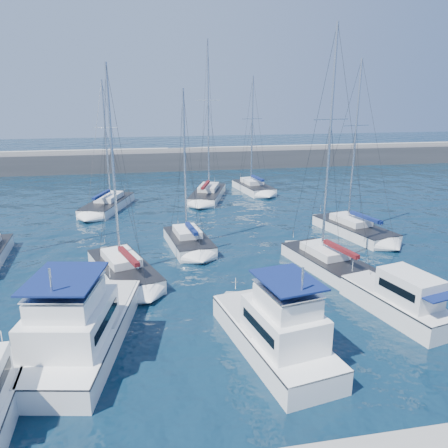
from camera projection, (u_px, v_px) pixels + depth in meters
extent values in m
plane|color=black|center=(222.00, 321.00, 24.26)|extent=(220.00, 220.00, 0.00)
cube|color=#424244|center=(166.00, 163.00, 72.94)|extent=(160.00, 6.00, 4.00)
cube|color=gray|center=(166.00, 150.00, 72.31)|extent=(160.00, 1.20, 0.50)
cube|color=white|center=(83.00, 337.00, 21.91)|extent=(5.76, 10.78, 1.60)
cube|color=#262628|center=(81.00, 324.00, 21.70)|extent=(5.83, 10.80, 0.08)
cube|color=white|center=(71.00, 321.00, 20.26)|extent=(4.15, 5.28, 1.60)
cube|color=black|center=(71.00, 319.00, 20.23)|extent=(4.03, 4.36, 0.45)
cube|color=white|center=(67.00, 299.00, 19.71)|extent=(3.23, 3.76, 0.90)
cube|color=#0D1C51|center=(64.00, 278.00, 19.42)|extent=(3.64, 4.29, 0.08)
cube|color=white|center=(272.00, 342.00, 21.47)|extent=(4.59, 9.01, 1.60)
cube|color=#262628|center=(273.00, 329.00, 21.25)|extent=(4.65, 9.02, 0.08)
cube|color=white|center=(284.00, 323.00, 20.07)|extent=(3.29, 4.39, 1.60)
cube|color=black|center=(284.00, 322.00, 20.05)|extent=(3.20, 3.62, 0.45)
cube|color=white|center=(287.00, 300.00, 19.53)|extent=(2.56, 3.12, 0.90)
cube|color=#0D1C51|center=(288.00, 280.00, 19.25)|extent=(2.89, 3.56, 0.08)
cube|color=silver|center=(395.00, 308.00, 24.92)|extent=(3.86, 7.24, 1.60)
cube|color=#262628|center=(396.00, 296.00, 24.70)|extent=(3.90, 7.25, 0.08)
cube|color=silver|center=(410.00, 288.00, 23.72)|extent=(2.65, 3.56, 1.60)
cube|color=black|center=(410.00, 286.00, 23.70)|extent=(2.54, 2.95, 0.45)
cube|color=#0D1C51|center=(429.00, 292.00, 22.54)|extent=(2.29, 2.47, 0.07)
cube|color=white|center=(124.00, 273.00, 30.03)|extent=(5.46, 8.54, 1.30)
cube|color=#262628|center=(123.00, 264.00, 29.85)|extent=(5.51, 8.56, 0.06)
cube|color=white|center=(121.00, 258.00, 30.17)|extent=(2.99, 3.94, 0.55)
cylinder|color=silver|center=(113.00, 164.00, 28.56)|extent=(0.18, 0.18, 12.56)
cylinder|color=silver|center=(128.00, 258.00, 28.60)|extent=(1.42, 3.82, 0.12)
cube|color=#551114|center=(128.00, 256.00, 28.47)|extent=(1.51, 3.51, 0.28)
cube|color=white|center=(189.00, 244.00, 35.73)|extent=(3.75, 6.95, 1.30)
cube|color=#262628|center=(188.00, 237.00, 35.55)|extent=(3.81, 6.96, 0.06)
cube|color=white|center=(187.00, 232.00, 35.83)|extent=(2.25, 3.12, 0.55)
cylinder|color=silver|center=(185.00, 161.00, 34.41)|extent=(0.18, 0.18, 11.08)
cylinder|color=silver|center=(191.00, 230.00, 34.39)|extent=(0.56, 3.30, 0.12)
cube|color=#0D1C51|center=(191.00, 229.00, 34.26)|extent=(0.74, 3.00, 0.28)
cube|color=silver|center=(328.00, 265.00, 31.38)|extent=(4.77, 8.31, 1.30)
cube|color=#262628|center=(328.00, 257.00, 31.20)|extent=(4.83, 8.32, 0.06)
cube|color=silver|center=(325.00, 250.00, 31.54)|extent=(2.73, 3.78, 0.55)
cylinder|color=silver|center=(330.00, 142.00, 29.57)|extent=(0.18, 0.18, 15.05)
cylinder|color=silver|center=(340.00, 251.00, 29.92)|extent=(0.99, 3.83, 0.12)
cube|color=#551114|center=(341.00, 249.00, 29.79)|extent=(1.13, 3.51, 0.28)
cube|color=silver|center=(354.00, 231.00, 39.02)|extent=(4.91, 8.77, 1.30)
cube|color=#262628|center=(354.00, 225.00, 38.84)|extent=(4.96, 8.79, 0.06)
cube|color=silver|center=(351.00, 220.00, 39.20)|extent=(2.77, 3.99, 0.55)
cylinder|color=silver|center=(355.00, 141.00, 37.48)|extent=(0.18, 0.18, 13.47)
cylinder|color=silver|center=(365.00, 219.00, 37.51)|extent=(1.11, 4.06, 0.12)
cube|color=#0D1C51|center=(366.00, 217.00, 37.38)|extent=(1.24, 3.71, 0.28)
cube|color=white|center=(108.00, 206.00, 47.61)|extent=(5.64, 9.51, 1.30)
cube|color=#262628|center=(107.00, 201.00, 47.43)|extent=(5.69, 9.53, 0.06)
cube|color=white|center=(109.00, 197.00, 47.88)|extent=(3.07, 4.36, 0.55)
cylinder|color=silver|center=(106.00, 139.00, 46.41)|extent=(0.18, 0.18, 12.05)
cylinder|color=silver|center=(102.00, 196.00, 45.90)|extent=(1.51, 4.33, 0.12)
cube|color=#0D1C51|center=(101.00, 195.00, 45.76)|extent=(1.59, 3.97, 0.28)
cube|color=silver|center=(208.00, 196.00, 52.50)|extent=(5.80, 9.68, 1.30)
cube|color=#262628|center=(208.00, 191.00, 52.31)|extent=(5.86, 9.70, 0.06)
cube|color=silver|center=(208.00, 187.00, 52.77)|extent=(3.16, 4.44, 0.55)
cylinder|color=silver|center=(208.00, 115.00, 50.66)|extent=(0.18, 0.18, 16.54)
cylinder|color=silver|center=(206.00, 186.00, 50.76)|extent=(1.54, 4.40, 0.12)
cube|color=#551114|center=(205.00, 185.00, 50.62)|extent=(1.62, 4.03, 0.28)
cube|color=white|center=(253.00, 189.00, 56.25)|extent=(4.15, 7.95, 1.30)
cube|color=#262628|center=(253.00, 184.00, 56.07)|extent=(4.20, 7.96, 0.06)
cube|color=white|center=(252.00, 181.00, 56.41)|extent=(2.44, 3.58, 0.55)
cylinder|color=silver|center=(252.00, 129.00, 54.77)|extent=(0.18, 0.18, 12.77)
cylinder|color=silver|center=(257.00, 179.00, 54.80)|extent=(0.71, 3.76, 0.12)
cube|color=#0D1C51|center=(257.00, 178.00, 54.66)|extent=(0.88, 3.42, 0.28)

